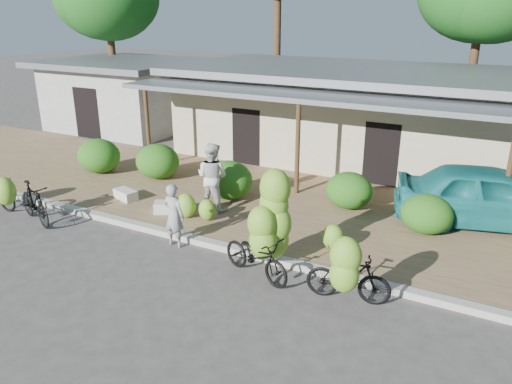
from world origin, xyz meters
TOP-DOWN VIEW (x-y plane):
  - ground at (0.00, 0.00)m, footprint 100.00×100.00m
  - sidewalk at (0.00, 5.00)m, footprint 60.00×6.00m
  - curb at (0.00, 2.00)m, footprint 60.00×0.25m
  - shop_main at (0.00, 10.93)m, footprint 13.00×8.50m
  - shop_grey at (-11.00, 10.99)m, footprint 7.00×6.00m
  - hedge_0 at (-6.72, 4.81)m, footprint 1.48×1.33m
  - hedge_1 at (-4.58, 5.26)m, footprint 1.46×1.31m
  - hedge_2 at (-1.57, 4.74)m, footprint 1.44×1.30m
  - hedge_3 at (1.76, 5.68)m, footprint 1.31×1.18m
  - hedge_4 at (3.98, 4.98)m, footprint 1.27×1.15m
  - bike_left at (-5.36, 0.94)m, footprint 1.88×1.41m
  - bike_center at (1.28, 1.53)m, footprint 1.94×1.43m
  - bike_right at (3.23, 1.08)m, footprint 1.69×1.23m
  - loose_banana_a at (-1.81, 2.97)m, footprint 0.54×0.46m
  - loose_banana_b at (-1.23, 3.08)m, footprint 0.46×0.39m
  - loose_banana_c at (2.27, 3.01)m, footprint 0.50×0.42m
  - sack_near at (-2.42, 3.05)m, footprint 0.94×0.77m
  - sack_far at (-4.18, 3.25)m, footprint 0.83×0.58m
  - vendor at (-1.21, 1.66)m, footprint 0.60×0.41m
  - bystander at (-1.52, 3.81)m, footprint 0.92×0.72m
  - teal_van at (5.27, 6.20)m, footprint 4.96×2.99m

SIDE VIEW (x-z plane):
  - ground at x=0.00m, z-range 0.00..0.00m
  - sidewalk at x=0.00m, z-range 0.00..0.12m
  - curb at x=0.00m, z-range 0.00..0.15m
  - sack_far at x=-4.18m, z-range 0.12..0.40m
  - sack_near at x=-2.42m, z-range 0.12..0.42m
  - loose_banana_b at x=-1.23m, z-range 0.12..0.70m
  - loose_banana_c at x=2.27m, z-range 0.12..0.74m
  - loose_banana_a at x=-1.81m, z-range 0.12..0.79m
  - hedge_4 at x=3.98m, z-range 0.12..1.11m
  - hedge_3 at x=1.76m, z-range 0.12..1.14m
  - bike_left at x=-5.36m, z-range -0.07..1.34m
  - hedge_2 at x=-1.57m, z-range 0.12..1.24m
  - hedge_1 at x=-4.58m, z-range 0.12..1.26m
  - bike_right at x=3.23m, z-range -0.12..1.51m
  - hedge_0 at x=-6.72m, z-range 0.12..1.27m
  - vendor at x=-1.21m, z-range 0.00..1.56m
  - bike_center at x=1.28m, z-range -0.24..2.05m
  - teal_van at x=5.27m, z-range 0.12..1.70m
  - bystander at x=-1.52m, z-range 0.12..2.01m
  - shop_grey at x=-11.00m, z-range 0.04..3.19m
  - shop_main at x=0.00m, z-range 0.05..3.40m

